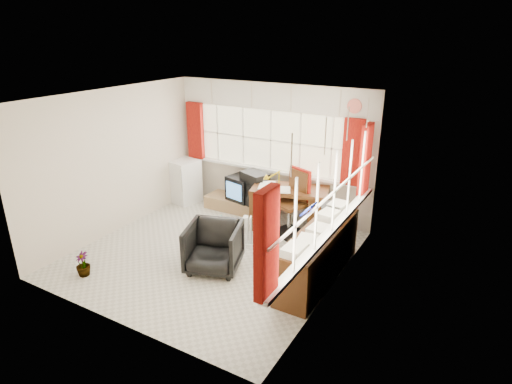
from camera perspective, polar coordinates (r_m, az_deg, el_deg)
ground at (r=7.01m, az=-5.81°, el=-8.19°), size 4.00×4.00×0.00m
room_walls at (r=6.42m, az=-6.30°, el=3.60°), size 4.00×4.00×4.00m
window_back at (r=8.16m, az=1.85°, el=3.43°), size 3.70×0.12×3.60m
window_right at (r=5.76m, az=9.87°, el=-4.58°), size 0.12×3.70×3.60m
curtains at (r=6.74m, az=4.78°, el=4.11°), size 3.83×3.83×1.15m
overhead_cabinets at (r=6.58m, az=5.63°, el=10.80°), size 3.98×3.98×0.48m
desk at (r=7.67m, az=4.50°, el=-1.90°), size 1.47×1.00×0.80m
desk_lamp at (r=7.31m, az=3.08°, el=2.06°), size 0.16×0.15×0.38m
task_chair at (r=7.47m, az=5.19°, el=-1.00°), size 0.64×0.65×1.16m
office_chair at (r=6.43m, az=-5.66°, el=-7.34°), size 0.99×1.00×0.72m
radiator at (r=7.07m, az=0.16°, el=-5.76°), size 0.39×0.28×0.54m
credenza at (r=6.25m, az=8.34°, el=-8.04°), size 0.50×2.00×0.85m
file_tray at (r=6.69m, az=9.88°, el=-2.14°), size 0.38×0.43×0.12m
tv_bench at (r=8.52m, az=-2.19°, el=-1.68°), size 1.40×0.50×0.25m
crt_tv at (r=8.36m, az=-1.80°, el=0.54°), size 0.61×0.58×0.47m
hifi_stack at (r=8.10m, az=-0.16°, el=0.34°), size 0.70×0.58×0.64m
mini_fridge at (r=8.98m, az=-9.51°, el=1.44°), size 0.62×0.63×0.89m
spray_bottle_a at (r=7.40m, az=-2.56°, el=-5.17°), size 0.12×0.12×0.29m
spray_bottle_b at (r=7.99m, az=-4.62°, el=-3.61°), size 0.11×0.11×0.17m
flower_vase at (r=6.81m, az=-22.09°, el=-8.89°), size 0.23×0.23×0.37m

